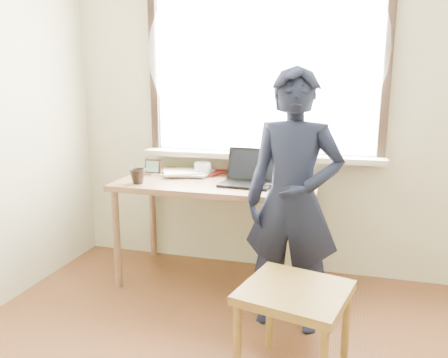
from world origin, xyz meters
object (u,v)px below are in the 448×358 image
(laptop, at_px, (249,176))
(work_chair, at_px, (294,303))
(desk, at_px, (217,192))
(person, at_px, (293,202))
(mug_white, at_px, (203,169))
(mug_dark, at_px, (138,176))

(laptop, relative_size, work_chair, 0.65)
(desk, relative_size, person, 0.92)
(laptop, xyz_separation_m, mug_white, (-0.40, 0.18, -0.01))
(laptop, xyz_separation_m, mug_dark, (-0.76, -0.20, -0.00))
(desk, height_order, person, person)
(desk, height_order, mug_white, mug_white)
(desk, relative_size, laptop, 3.80)
(work_chair, bearing_deg, mug_white, 126.31)
(mug_white, distance_m, person, 0.99)
(mug_white, distance_m, mug_dark, 0.52)
(mug_dark, relative_size, person, 0.07)
(mug_white, height_order, mug_dark, mug_dark)
(work_chair, bearing_deg, laptop, 114.66)
(mug_white, relative_size, person, 0.08)
(laptop, relative_size, mug_white, 2.89)
(laptop, height_order, work_chair, laptop)
(laptop, bearing_deg, mug_dark, -165.49)
(laptop, xyz_separation_m, work_chair, (0.45, -0.98, -0.41))
(mug_dark, relative_size, work_chair, 0.20)
(desk, bearing_deg, work_chair, -55.60)
(mug_white, bearing_deg, person, -38.72)
(person, bearing_deg, desk, 146.50)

